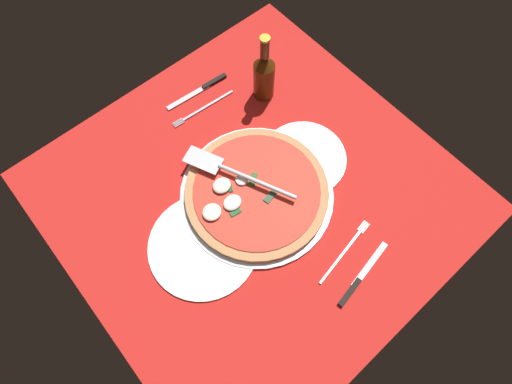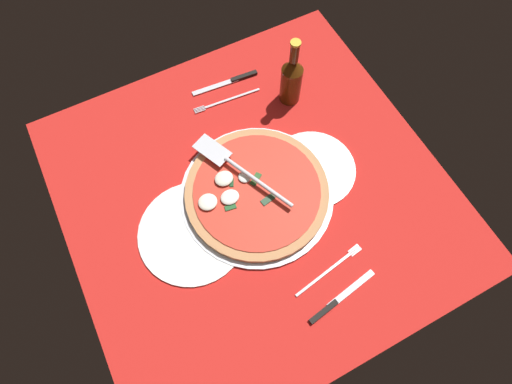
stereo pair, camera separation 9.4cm
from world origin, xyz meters
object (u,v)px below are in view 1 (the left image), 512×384
pizza_server (236,173)px  place_setting_far (203,99)px  dinner_plate_right (304,158)px  pizza (255,192)px  dinner_plate_left (203,246)px  beer_bottle (264,75)px  place_setting_near (351,267)px

pizza_server → place_setting_far: pizza_server is taller
dinner_plate_right → pizza_server: bearing=160.2°
pizza → place_setting_far: size_ratio=1.60×
dinner_plate_left → pizza_server: (16.56, 7.78, 4.38)cm
dinner_plate_left → place_setting_far: bearing=52.4°
pizza_server → beer_bottle: size_ratio=1.34×
pizza → pizza_server: bearing=100.0°
dinner_plate_left → dinner_plate_right: (33.91, 1.55, 0.00)cm
pizza_server → place_setting_far: (9.13, 25.55, -4.53)cm
dinner_plate_right → pizza: 16.41cm
place_setting_near → beer_bottle: beer_bottle is taller
beer_bottle → dinner_plate_left: bearing=-149.1°
dinner_plate_right → place_setting_near: 29.81cm
place_setting_far → beer_bottle: size_ratio=1.04×
dinner_plate_right → place_setting_far: (-8.22, 31.78, -0.15)cm
beer_bottle → dinner_plate_right: bearing=-104.1°
dinner_plate_left → place_setting_near: size_ratio=1.24×
place_setting_near → beer_bottle: 53.05cm
pizza_server → place_setting_far: 27.51cm
place_setting_near → place_setting_far: (3.00, 59.40, 0.00)cm
dinner_plate_left → pizza_server: 18.82cm
dinner_plate_left → pizza_server: bearing=25.2°
dinner_plate_left → pizza_server: pizza_server is taller
dinner_plate_left → place_setting_far: (25.69, 33.34, -0.15)cm
dinner_plate_right → place_setting_near: bearing=-112.1°
dinner_plate_left → place_setting_near: place_setting_near is taller
place_setting_near → dinner_plate_left: bearing=121.8°
pizza → place_setting_far: (8.10, 31.42, -1.85)cm
place_setting_near → beer_bottle: bearing=62.2°
dinner_plate_left → pizza: bearing=6.2°
dinner_plate_left → beer_bottle: 46.65cm
dinner_plate_left → place_setting_far: place_setting_far is taller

